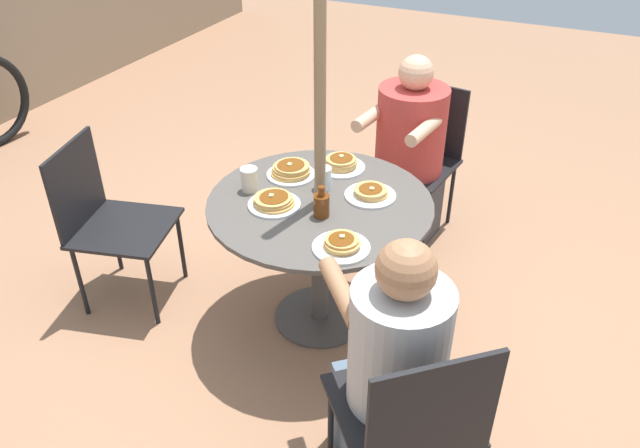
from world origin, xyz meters
The scene contains 16 objects.
ground_plane centered at (0.00, 0.00, 0.00)m, with size 12.00×12.00×0.00m, color #9E7051.
patio_table centered at (0.00, 0.00, 0.57)m, with size 1.05×1.05×0.71m.
umbrella_pole centered at (0.00, 0.00, 1.02)m, with size 0.05×0.05×2.04m, color #846B4C.
patio_chair_north centered at (1.09, -0.15, 0.50)m, with size 0.52×0.52×0.88m.
diner_north centered at (0.91, -0.13, 0.51)m, with size 0.57×0.45×1.13m.
patio_chair_east centered at (-0.27, 1.07, 0.50)m, with size 0.56×0.56×0.88m.
patio_chair_south centered at (-0.83, -0.73, 0.50)m, with size 0.65×0.65×0.88m.
diner_south centered at (-0.69, -0.61, 0.51)m, with size 0.60×0.59×1.12m.
pancake_plate_a centered at (0.33, 0.04, 0.73)m, with size 0.24×0.24×0.07m.
pancake_plate_b centered at (-0.12, 0.17, 0.73)m, with size 0.24×0.24×0.06m.
pancake_plate_c centered at (-0.30, -0.24, 0.73)m, with size 0.24×0.24×0.06m.
pancake_plate_d centered at (0.16, 0.23, 0.74)m, with size 0.24×0.24×0.07m.
pancake_plate_e centered at (0.14, -0.20, 0.73)m, with size 0.24×0.24×0.05m.
syrup_bottle centered at (-0.11, -0.06, 0.77)m, with size 0.09×0.07×0.15m.
coffee_cup centered at (-0.05, 0.34, 0.77)m, with size 0.08×0.08×0.11m.
drinking_glass_a centered at (0.12, 0.04, 0.76)m, with size 0.08×0.08×0.11m, color silver.
Camera 1 is at (-2.22, -1.03, 2.20)m, focal length 35.00 mm.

